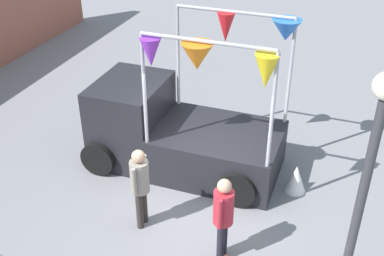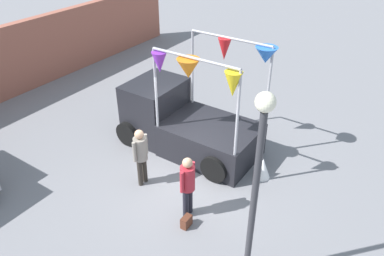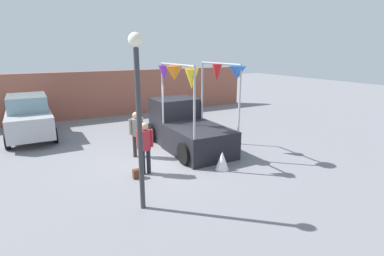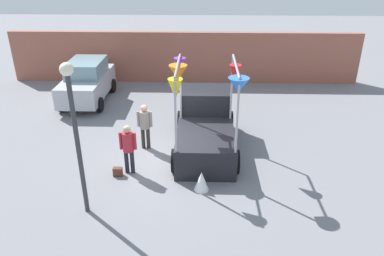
{
  "view_description": "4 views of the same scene",
  "coord_description": "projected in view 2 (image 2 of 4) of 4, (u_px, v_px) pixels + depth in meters",
  "views": [
    {
      "loc": [
        -7.09,
        -2.52,
        6.18
      ],
      "look_at": [
        0.16,
        0.12,
        1.56
      ],
      "focal_mm": 45.0,
      "sensor_mm": 36.0,
      "label": 1
    },
    {
      "loc": [
        -6.65,
        -4.68,
        6.49
      ],
      "look_at": [
        0.42,
        0.07,
        1.19
      ],
      "focal_mm": 35.0,
      "sensor_mm": 36.0,
      "label": 2
    },
    {
      "loc": [
        -4.24,
        -9.25,
        3.75
      ],
      "look_at": [
        0.6,
        -0.52,
        1.13
      ],
      "focal_mm": 28.0,
      "sensor_mm": 36.0,
      "label": 3
    },
    {
      "loc": [
        0.98,
        -10.96,
        6.41
      ],
      "look_at": [
        0.65,
        -0.08,
        1.17
      ],
      "focal_mm": 35.0,
      "sensor_mm": 36.0,
      "label": 4
    }
  ],
  "objects": [
    {
      "name": "vendor_truck",
      "position": [
        182.0,
        119.0,
        11.05
      ],
      "size": [
        2.52,
        4.2,
        3.31
      ],
      "color": "black",
      "rests_on": "ground"
    },
    {
      "name": "handbag",
      "position": [
        186.0,
        222.0,
        8.56
      ],
      "size": [
        0.28,
        0.16,
        0.28
      ],
      "primitive_type": "cube",
      "color": "#592D1E",
      "rests_on": "ground"
    },
    {
      "name": "folded_kite_bundle_white",
      "position": [
        262.0,
        168.0,
        10.0
      ],
      "size": [
        0.55,
        0.55,
        0.6
      ],
      "primitive_type": "cone",
      "rotation": [
        0.0,
        0.0,
        0.3
      ],
      "color": "white",
      "rests_on": "ground"
    },
    {
      "name": "street_lamp",
      "position": [
        257.0,
        172.0,
        6.07
      ],
      "size": [
        0.32,
        0.32,
        4.12
      ],
      "color": "#333338",
      "rests_on": "ground"
    },
    {
      "name": "person_vendor",
      "position": [
        141.0,
        152.0,
        9.42
      ],
      "size": [
        0.53,
        0.34,
        1.64
      ],
      "color": "#2D2823",
      "rests_on": "ground"
    },
    {
      "name": "person_customer",
      "position": [
        188.0,
        182.0,
        8.46
      ],
      "size": [
        0.53,
        0.34,
        1.64
      ],
      "color": "black",
      "rests_on": "ground"
    },
    {
      "name": "brick_boundary_wall",
      "position": [
        0.0,
        65.0,
        13.51
      ],
      "size": [
        18.0,
        0.36,
        2.6
      ],
      "primitive_type": "cube",
      "color": "#9E5947",
      "rests_on": "ground"
    },
    {
      "name": "ground_plane",
      "position": [
        186.0,
        172.0,
        10.33
      ],
      "size": [
        60.0,
        60.0,
        0.0
      ],
      "primitive_type": "plane",
      "color": "slate"
    }
  ]
}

